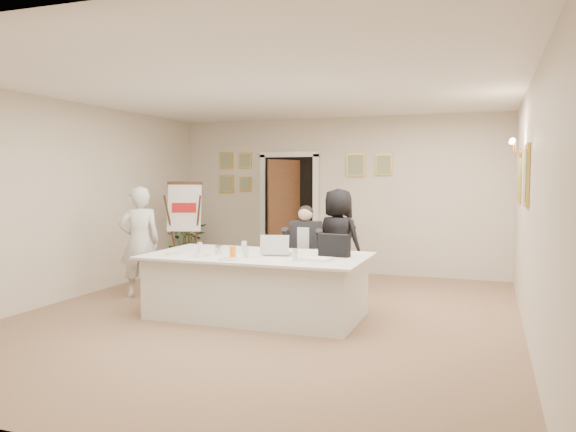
% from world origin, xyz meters
% --- Properties ---
extents(floor, '(7.00, 7.00, 0.00)m').
position_xyz_m(floor, '(0.00, 0.00, 0.00)').
color(floor, brown).
rests_on(floor, ground).
extents(ceiling, '(6.00, 7.00, 0.02)m').
position_xyz_m(ceiling, '(0.00, 0.00, 2.80)').
color(ceiling, white).
rests_on(ceiling, wall_back).
extents(wall_back, '(6.00, 0.10, 2.80)m').
position_xyz_m(wall_back, '(0.00, 3.50, 1.40)').
color(wall_back, beige).
rests_on(wall_back, floor).
extents(wall_front, '(6.00, 0.10, 2.80)m').
position_xyz_m(wall_front, '(0.00, -3.50, 1.40)').
color(wall_front, beige).
rests_on(wall_front, floor).
extents(wall_left, '(0.10, 7.00, 2.80)m').
position_xyz_m(wall_left, '(-3.00, 0.00, 1.40)').
color(wall_left, beige).
rests_on(wall_left, floor).
extents(wall_right, '(0.10, 7.00, 2.80)m').
position_xyz_m(wall_right, '(3.00, 0.00, 1.40)').
color(wall_right, beige).
rests_on(wall_right, floor).
extents(doorway, '(1.14, 0.86, 2.20)m').
position_xyz_m(doorway, '(-0.88, 3.32, 1.04)').
color(doorway, black).
rests_on(doorway, floor).
extents(pictures_back_wall, '(3.40, 0.06, 0.80)m').
position_xyz_m(pictures_back_wall, '(-0.80, 3.47, 1.85)').
color(pictures_back_wall, gold).
rests_on(pictures_back_wall, wall_back).
extents(pictures_right_wall, '(0.06, 2.20, 0.80)m').
position_xyz_m(pictures_right_wall, '(2.97, 1.20, 1.75)').
color(pictures_right_wall, gold).
rests_on(pictures_right_wall, wall_right).
extents(wall_sconce, '(0.20, 0.30, 0.24)m').
position_xyz_m(wall_sconce, '(2.90, 1.20, 2.10)').
color(wall_sconce, '#D49044').
rests_on(wall_sconce, wall_right).
extents(conference_table, '(2.71, 1.45, 0.78)m').
position_xyz_m(conference_table, '(-0.10, -0.00, 0.39)').
color(conference_table, silver).
rests_on(conference_table, floor).
extents(seated_man, '(0.64, 0.68, 1.35)m').
position_xyz_m(seated_man, '(0.15, 1.14, 0.67)').
color(seated_man, black).
rests_on(seated_man, floor).
extents(flip_chart, '(0.59, 0.43, 1.62)m').
position_xyz_m(flip_chart, '(-2.22, 1.94, 0.75)').
color(flip_chart, '#30210F').
rests_on(flip_chart, floor).
extents(standing_man, '(0.69, 0.66, 1.60)m').
position_xyz_m(standing_man, '(-2.15, 0.50, 0.80)').
color(standing_man, silver).
rests_on(standing_man, floor).
extents(standing_woman, '(0.88, 0.71, 1.56)m').
position_xyz_m(standing_woman, '(0.50, 1.68, 0.78)').
color(standing_woman, black).
rests_on(standing_woman, floor).
extents(potted_palm, '(1.01, 0.89, 1.08)m').
position_xyz_m(potted_palm, '(-2.80, 2.96, 0.54)').
color(potted_palm, '#255C1E').
rests_on(potted_palm, floor).
extents(laptop, '(0.43, 0.44, 0.28)m').
position_xyz_m(laptop, '(0.16, 0.07, 0.91)').
color(laptop, '#B7BABC').
rests_on(laptop, conference_table).
extents(laptop_bag, '(0.40, 0.15, 0.27)m').
position_xyz_m(laptop_bag, '(0.85, 0.16, 0.91)').
color(laptop_bag, black).
rests_on(laptop_bag, conference_table).
extents(paper_stack, '(0.36, 0.28, 0.03)m').
position_xyz_m(paper_stack, '(0.74, -0.22, 0.79)').
color(paper_stack, white).
rests_on(paper_stack, conference_table).
extents(plate_left, '(0.24, 0.24, 0.01)m').
position_xyz_m(plate_left, '(-1.07, -0.34, 0.78)').
color(plate_left, white).
rests_on(plate_left, conference_table).
extents(plate_mid, '(0.24, 0.24, 0.01)m').
position_xyz_m(plate_mid, '(-0.67, -0.37, 0.78)').
color(plate_mid, white).
rests_on(plate_mid, conference_table).
extents(plate_near, '(0.24, 0.24, 0.01)m').
position_xyz_m(plate_near, '(-0.24, -0.52, 0.78)').
color(plate_near, white).
rests_on(plate_near, conference_table).
extents(glass_a, '(0.07, 0.07, 0.14)m').
position_xyz_m(glass_a, '(-0.83, -0.13, 0.84)').
color(glass_a, silver).
rests_on(glass_a, conference_table).
extents(glass_b, '(0.07, 0.07, 0.14)m').
position_xyz_m(glass_b, '(-0.11, -0.31, 0.84)').
color(glass_b, silver).
rests_on(glass_b, conference_table).
extents(glass_c, '(0.08, 0.08, 0.14)m').
position_xyz_m(glass_c, '(0.52, -0.34, 0.84)').
color(glass_c, silver).
rests_on(glass_c, conference_table).
extents(glass_d, '(0.08, 0.08, 0.14)m').
position_xyz_m(glass_d, '(-0.36, 0.18, 0.84)').
color(glass_d, silver).
rests_on(glass_d, conference_table).
extents(oj_glass, '(0.09, 0.09, 0.13)m').
position_xyz_m(oj_glass, '(-0.28, -0.33, 0.84)').
color(oj_glass, orange).
rests_on(oj_glass, conference_table).
extents(steel_jug, '(0.10, 0.10, 0.11)m').
position_xyz_m(steel_jug, '(-0.55, -0.15, 0.83)').
color(steel_jug, silver).
rests_on(steel_jug, conference_table).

